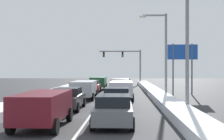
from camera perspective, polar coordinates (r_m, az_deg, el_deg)
name	(u,v)px	position (r m, az deg, el deg)	size (l,w,h in m)	color
ground_plane	(101,101)	(26.89, -2.03, -5.76)	(123.69, 123.69, 0.00)	#333335
lane_stripe_between_right_lane_and_center_lane	(105,96)	(31.61, -1.37, -4.85)	(0.14, 52.33, 0.01)	silver
snow_bank_right_shoulder	(156,93)	(31.69, 8.26, -4.34)	(1.62, 52.33, 0.56)	white
snow_bank_left_shoulder	(54,93)	(32.37, -10.81, -4.25)	(1.90, 52.33, 0.56)	white
sedan_gray_right_lane_nearest	(114,110)	(15.33, 0.30, -7.45)	(2.00, 4.50, 1.51)	slate
sedan_navy_right_lane_second	(117,98)	(21.22, 0.88, -5.30)	(2.00, 4.50, 1.51)	navy
suv_white_right_lane_third	(121,89)	(27.32, 1.73, -3.53)	(2.16, 4.90, 1.67)	silver
suv_black_right_lane_fourth	(120,85)	(34.47, 1.54, -2.74)	(2.16, 4.90, 1.67)	black
sedan_tan_right_lane_fifth	(124,84)	(40.25, 2.21, -2.67)	(2.00, 4.50, 1.51)	#937F60
suv_maroon_center_lane_nearest	(43,106)	(15.13, -12.71, -6.59)	(2.16, 4.90, 1.67)	maroon
sedan_charcoal_center_lane_second	(68,98)	(21.38, -8.22, -5.26)	(2.00, 4.50, 1.51)	#38383D
suv_silver_center_lane_third	(84,88)	(28.36, -5.25, -3.39)	(2.16, 4.90, 1.67)	#B7BABF
sedan_red_center_lane_fourth	(91,86)	(35.19, -3.87, -3.09)	(2.00, 4.50, 1.51)	maroon
suv_green_center_lane_fifth	(98,82)	(41.33, -2.56, -2.24)	(2.16, 4.90, 1.67)	#1E5633
traffic_light_gantry	(127,59)	(55.22, 2.88, 2.00)	(7.54, 0.47, 6.20)	slate
street_lamp_right_near	(182,31)	(20.01, 12.91, 7.17)	(2.66, 0.36, 8.82)	gray
street_lamp_right_mid	(162,48)	(29.33, 9.33, 4.15)	(2.66, 0.36, 8.02)	gray
roadside_sign_right	(182,57)	(33.52, 13.02, 2.30)	(3.20, 0.16, 5.50)	#59595B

